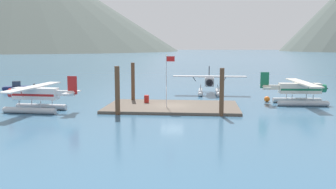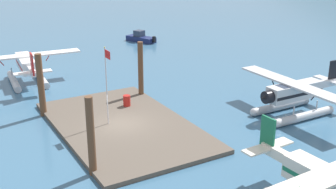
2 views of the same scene
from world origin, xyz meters
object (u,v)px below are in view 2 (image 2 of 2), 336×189
(flagpole, at_px, (107,77))
(seaplane_white_port_aft, at_px, (26,67))
(boat_navy_open_west, at_px, (140,38))
(mooring_buoy, at_px, (296,172))
(fuel_drum, at_px, (127,101))
(seaplane_silver_bow_right, at_px, (294,96))

(flagpole, relative_size, seaplane_white_port_aft, 0.54)
(seaplane_white_port_aft, bearing_deg, boat_navy_open_west, 122.13)
(mooring_buoy, bearing_deg, flagpole, -150.94)
(flagpole, distance_m, fuel_drum, 4.94)
(seaplane_white_port_aft, height_order, boat_navy_open_west, seaplane_white_port_aft)
(seaplane_silver_bow_right, bearing_deg, fuel_drum, -125.14)
(seaplane_silver_bow_right, bearing_deg, seaplane_white_port_aft, -139.34)
(seaplane_white_port_aft, bearing_deg, mooring_buoy, 19.72)
(mooring_buoy, distance_m, seaplane_white_port_aft, 27.27)
(boat_navy_open_west, bearing_deg, fuel_drum, -28.90)
(flagpole, height_order, seaplane_white_port_aft, flagpole)
(fuel_drum, xyz_separation_m, mooring_buoy, (14.56, 3.88, -0.39))
(mooring_buoy, bearing_deg, boat_navy_open_west, 167.23)
(seaplane_silver_bow_right, distance_m, boat_navy_open_west, 29.64)
(seaplane_white_port_aft, bearing_deg, seaplane_silver_bow_right, 40.66)
(mooring_buoy, relative_size, seaplane_white_port_aft, 0.07)
(mooring_buoy, height_order, seaplane_white_port_aft, seaplane_white_port_aft)
(fuel_drum, height_order, boat_navy_open_west, boat_navy_open_west)
(fuel_drum, relative_size, mooring_buoy, 1.25)
(flagpole, bearing_deg, seaplane_white_port_aft, -169.25)
(flagpole, xyz_separation_m, seaplane_silver_bow_right, (4.77, 13.35, -2.29))
(seaplane_silver_bow_right, relative_size, seaplane_white_port_aft, 0.99)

